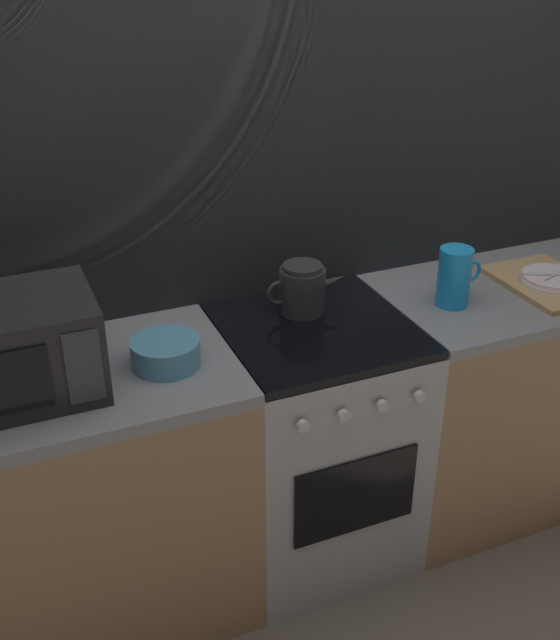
{
  "coord_description": "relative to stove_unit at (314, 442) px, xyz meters",
  "views": [
    {
      "loc": [
        -0.94,
        -1.91,
        2.05
      ],
      "look_at": [
        -0.13,
        0.0,
        0.95
      ],
      "focal_mm": 42.83,
      "sensor_mm": 36.0,
      "label": 1
    }
  ],
  "objects": [
    {
      "name": "ground_plane",
      "position": [
        0.0,
        0.0,
        -0.45
      ],
      "size": [
        8.0,
        8.0,
        0.0
      ],
      "primitive_type": "plane",
      "color": "#6B6054"
    },
    {
      "name": "back_wall",
      "position": [
        0.0,
        0.32,
        0.75
      ],
      "size": [
        3.6,
        0.05,
        2.4
      ],
      "color": "gray",
      "rests_on": "ground_plane"
    },
    {
      "name": "counter_left",
      "position": [
        -0.9,
        0.0,
        0.0
      ],
      "size": [
        1.2,
        0.6,
        0.9
      ],
      "color": "#997251",
      "rests_on": "ground_plane"
    },
    {
      "name": "stove_unit",
      "position": [
        0.0,
        0.0,
        0.0
      ],
      "size": [
        0.6,
        0.63,
        0.9
      ],
      "color": "#9E9EA3",
      "rests_on": "ground_plane"
    },
    {
      "name": "counter_right",
      "position": [
        0.9,
        0.0,
        0.0
      ],
      "size": [
        1.2,
        0.6,
        0.9
      ],
      "color": "#997251",
      "rests_on": "ground_plane"
    },
    {
      "name": "microwave",
      "position": [
        -0.92,
        -0.02,
        0.59
      ],
      "size": [
        0.46,
        0.35,
        0.27
      ],
      "color": "black",
      "rests_on": "counter_left"
    },
    {
      "name": "kettle",
      "position": [
        0.0,
        0.12,
        0.53
      ],
      "size": [
        0.28,
        0.15,
        0.17
      ],
      "color": "#262628",
      "rests_on": "stove_unit"
    },
    {
      "name": "mixing_bowl",
      "position": [
        -0.5,
        -0.04,
        0.49
      ],
      "size": [
        0.2,
        0.2,
        0.08
      ],
      "primitive_type": "cylinder",
      "color": "teal",
      "rests_on": "counter_left"
    },
    {
      "name": "pitcher",
      "position": [
        0.48,
        -0.03,
        0.55
      ],
      "size": [
        0.16,
        0.11,
        0.2
      ],
      "color": "#198CD8",
      "rests_on": "counter_right"
    },
    {
      "name": "dish_pile",
      "position": [
        0.88,
        -0.04,
        0.47
      ],
      "size": [
        0.3,
        0.4,
        0.06
      ],
      "color": "tan",
      "rests_on": "counter_right"
    }
  ]
}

